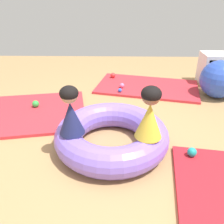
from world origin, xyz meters
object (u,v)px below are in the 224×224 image
child_in_yellow (150,113)px  play_ball_pink (122,85)px  play_ball_red (113,75)px  play_ball_green (36,104)px  play_ball_teal (192,152)px  inflatable_cushion (112,135)px  play_ball_blue (120,90)px  exercise_ball_large (219,79)px  storage_cube (213,69)px  child_in_navy (71,111)px

child_in_yellow → play_ball_pink: bearing=-94.3°
child_in_yellow → play_ball_red: bearing=-91.8°
play_ball_green → play_ball_pink: size_ratio=1.19×
play_ball_teal → play_ball_red: 2.53m
inflatable_cushion → play_ball_green: size_ratio=12.57×
play_ball_pink → play_ball_blue: bearing=-100.8°
child_in_yellow → exercise_ball_large: 2.12m
play_ball_teal → play_ball_green: (-1.95, 1.09, 0.00)m
play_ball_red → exercise_ball_large: (1.69, -0.77, 0.21)m
play_ball_green → exercise_ball_large: (2.79, 0.52, 0.21)m
exercise_ball_large → inflatable_cushion: bearing=-139.8°
exercise_ball_large → storage_cube: (0.12, 0.57, -0.02)m
child_in_yellow → play_ball_teal: (0.47, 0.03, -0.47)m
inflatable_cushion → exercise_ball_large: 2.19m
play_ball_blue → play_ball_green: (-1.23, -0.58, 0.02)m
child_in_navy → play_ball_red: (0.36, 2.36, -0.46)m
exercise_ball_large → play_ball_pink: bearing=170.6°
exercise_ball_large → storage_cube: exercise_ball_large is taller
exercise_ball_large → storage_cube: bearing=78.5°
play_ball_teal → inflatable_cushion: bearing=166.3°
play_ball_pink → storage_cube: 1.68m
inflatable_cushion → play_ball_teal: 0.86m
play_ball_teal → play_ball_blue: play_ball_teal is taller
play_ball_teal → storage_cube: size_ratio=0.17×
inflatable_cushion → play_ball_teal: size_ratio=12.78×
inflatable_cushion → child_in_navy: size_ratio=2.52×
child_in_navy → child_in_yellow: (0.75, -0.05, 0.01)m
child_in_yellow → storage_cube: bearing=-133.6°
play_ball_pink → storage_cube: (1.64, 0.31, 0.20)m
play_ball_pink → exercise_ball_large: (1.53, -0.25, 0.22)m
play_ball_green → exercise_ball_large: 2.84m
child_in_navy → storage_cube: size_ratio=0.88×
inflatable_cushion → exercise_ball_large: bearing=40.2°
play_ball_teal → exercise_ball_large: (0.84, 1.61, 0.21)m
inflatable_cushion → storage_cube: size_ratio=2.22×
play_ball_pink → play_ball_red: (-0.17, 0.52, 0.01)m
play_ball_pink → exercise_ball_large: exercise_ball_large is taller
child_in_yellow → storage_cube: size_ratio=0.92×
storage_cube → play_ball_red: bearing=173.6°
child_in_yellow → play_ball_blue: child_in_yellow is taller
child_in_navy → play_ball_blue: bearing=158.1°
play_ball_red → inflatable_cushion: bearing=-89.4°
inflatable_cushion → play_ball_pink: inflatable_cushion is taller
play_ball_blue → play_ball_green: bearing=-154.7°
child_in_navy → play_ball_green: 1.38m
play_ball_red → storage_cube: (1.81, -0.20, 0.19)m
child_in_navy → play_ball_green: bearing=-151.1°
play_ball_red → exercise_ball_large: size_ratio=0.16×
child_in_navy → exercise_ball_large: bearing=122.4°
play_ball_teal → play_ball_red: bearing=109.8°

